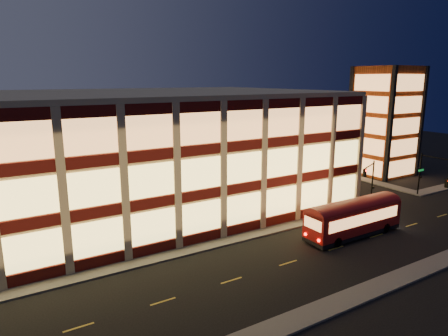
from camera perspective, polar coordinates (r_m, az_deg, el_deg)
ground at (r=39.27m, az=-1.23°, el=-11.47°), size 200.00×200.00×0.00m
sidewalk_office_south at (r=38.77m, az=-5.91°, el=-11.75°), size 54.00×2.00×0.15m
sidewalk_office_east at (r=65.11m, az=8.73°, el=-1.67°), size 2.00×30.00×0.15m
sidewalk_tower_south at (r=68.16m, az=28.73°, el=-2.47°), size 14.00×2.00×0.15m
sidewalk_tower_west at (r=72.55m, az=15.39°, el=-0.49°), size 2.00×30.00×0.15m
sidewalk_near at (r=30.07m, az=12.19°, el=-19.78°), size 100.00×2.00×0.15m
office_building at (r=50.97m, az=-13.82°, el=2.36°), size 50.45×30.45×14.50m
stair_tower at (r=72.48m, az=21.97°, el=6.19°), size 8.60×8.60×18.00m
traffic_signal_far at (r=52.31m, az=20.11°, el=-1.31°), size 3.79×1.87×6.00m
traffic_signal_right at (r=60.99m, az=27.38°, el=-0.06°), size 1.20×4.37×6.00m
trolley_bus at (r=43.72m, az=18.03°, el=-6.53°), size 11.45×3.00×3.88m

